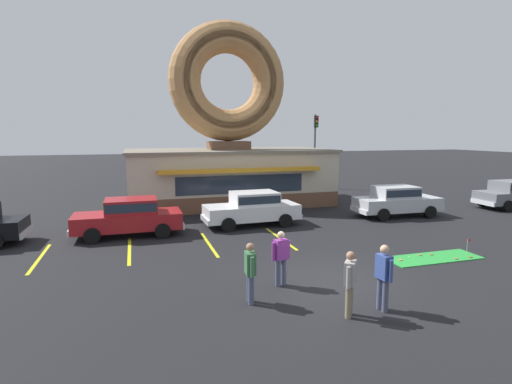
% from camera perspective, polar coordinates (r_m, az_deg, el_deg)
% --- Properties ---
extents(ground_plane, '(160.00, 160.00, 0.00)m').
position_cam_1_polar(ground_plane, '(12.25, 10.52, -12.44)').
color(ground_plane, black).
extents(donut_shop_building, '(12.30, 6.75, 10.96)m').
position_cam_1_polar(donut_shop_building, '(24.72, -3.93, 6.98)').
color(donut_shop_building, brown).
rests_on(donut_shop_building, ground).
extents(putting_mat, '(3.41, 1.16, 0.03)m').
position_cam_1_polar(putting_mat, '(15.44, 23.99, -8.59)').
color(putting_mat, green).
rests_on(putting_mat, ground).
extents(mini_donut_near_left, '(0.13, 0.13, 0.04)m').
position_cam_1_polar(mini_donut_near_left, '(16.00, 28.29, -8.16)').
color(mini_donut_near_left, brown).
rests_on(mini_donut_near_left, putting_mat).
extents(mini_donut_near_right, '(0.13, 0.13, 0.04)m').
position_cam_1_polar(mini_donut_near_right, '(15.72, 23.76, -8.15)').
color(mini_donut_near_right, '#A5724C').
rests_on(mini_donut_near_right, putting_mat).
extents(mini_donut_mid_left, '(0.13, 0.13, 0.04)m').
position_cam_1_polar(mini_donut_mid_left, '(14.66, 19.92, -9.11)').
color(mini_donut_mid_left, '#D17F47').
rests_on(mini_donut_mid_left, putting_mat).
extents(mini_donut_mid_centre, '(0.13, 0.13, 0.04)m').
position_cam_1_polar(mini_donut_mid_centre, '(15.48, 22.37, -8.31)').
color(mini_donut_mid_centre, '#A5724C').
rests_on(mini_donut_mid_centre, putting_mat).
extents(mini_donut_mid_right, '(0.13, 0.13, 0.04)m').
position_cam_1_polar(mini_donut_mid_right, '(15.58, 26.66, -8.48)').
color(mini_donut_mid_right, '#A5724C').
rests_on(mini_donut_mid_right, putting_mat).
extents(golf_ball, '(0.04, 0.04, 0.04)m').
position_cam_1_polar(golf_ball, '(15.11, 21.04, -8.64)').
color(golf_ball, white).
rests_on(golf_ball, putting_mat).
extents(putting_flag_pin, '(0.13, 0.01, 0.55)m').
position_cam_1_polar(putting_flag_pin, '(16.32, 28.06, -6.41)').
color(putting_flag_pin, silver).
rests_on(putting_flag_pin, putting_mat).
extents(car_white, '(4.61, 2.09, 1.60)m').
position_cam_1_polar(car_white, '(18.86, -0.50, -2.19)').
color(car_white, silver).
rests_on(car_white, ground).
extents(car_silver, '(4.62, 2.10, 1.60)m').
position_cam_1_polar(car_silver, '(22.21, 19.42, -1.07)').
color(car_silver, '#B2B5BA').
rests_on(car_silver, ground).
extents(car_red, '(4.56, 1.98, 1.60)m').
position_cam_1_polar(car_red, '(17.76, -17.66, -3.25)').
color(car_red, maroon).
rests_on(car_red, ground).
extents(pedestrian_blue_sweater_man, '(0.27, 0.59, 1.66)m').
position_cam_1_polar(pedestrian_blue_sweater_man, '(10.39, 17.75, -11.15)').
color(pedestrian_blue_sweater_man, '#474C66').
rests_on(pedestrian_blue_sweater_man, ground).
extents(pedestrian_hooded_kid, '(0.43, 0.48, 1.60)m').
position_cam_1_polar(pedestrian_hooded_kid, '(9.88, 13.26, -12.26)').
color(pedestrian_hooded_kid, '#7F7056').
rests_on(pedestrian_hooded_kid, ground).
extents(pedestrian_leather_jacket_man, '(0.27, 0.59, 1.59)m').
position_cam_1_polar(pedestrian_leather_jacket_man, '(10.34, -0.83, -11.12)').
color(pedestrian_leather_jacket_man, '#474C66').
rests_on(pedestrian_leather_jacket_man, ground).
extents(pedestrian_clipboard_woman, '(0.58, 0.31, 1.60)m').
position_cam_1_polar(pedestrian_clipboard_woman, '(11.48, 3.57, -9.10)').
color(pedestrian_clipboard_woman, '#474C66').
rests_on(pedestrian_clipboard_woman, ground).
extents(trash_bin, '(0.57, 0.57, 0.97)m').
position_cam_1_polar(trash_bin, '(21.31, -20.30, -2.51)').
color(trash_bin, '#1E662D').
rests_on(trash_bin, ground).
extents(traffic_light_pole, '(0.28, 0.47, 5.80)m').
position_cam_1_polar(traffic_light_pole, '(32.01, 8.45, 7.15)').
color(traffic_light_pole, '#595B60').
rests_on(traffic_light_pole, ground).
extents(parking_stripe_far_left, '(0.12, 3.60, 0.01)m').
position_cam_1_polar(parking_stripe_far_left, '(16.06, -28.50, -8.28)').
color(parking_stripe_far_left, yellow).
rests_on(parking_stripe_far_left, ground).
extents(parking_stripe_left, '(0.12, 3.60, 0.01)m').
position_cam_1_polar(parking_stripe_left, '(15.72, -17.63, -7.99)').
color(parking_stripe_left, yellow).
rests_on(parking_stripe_left, ground).
extents(parking_stripe_mid_left, '(0.12, 3.60, 0.01)m').
position_cam_1_polar(parking_stripe_mid_left, '(15.95, -6.71, -7.41)').
color(parking_stripe_mid_left, yellow).
rests_on(parking_stripe_mid_left, ground).
extents(parking_stripe_centre, '(0.12, 3.60, 0.01)m').
position_cam_1_polar(parking_stripe_centre, '(16.73, 3.51, -6.63)').
color(parking_stripe_centre, yellow).
rests_on(parking_stripe_centre, ground).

